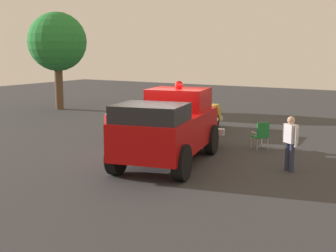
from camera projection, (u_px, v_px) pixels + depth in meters
ground_plane at (165, 160)px, 15.23m from camera, size 60.00×60.00×0.00m
vintage_fire_truck at (170, 126)px, 14.86m from camera, size 6.28×3.48×2.59m
classic_hot_rod at (186, 116)px, 20.20m from camera, size 4.52×2.30×1.46m
lawn_chair_near_truck at (110, 126)px, 18.53m from camera, size 0.65×0.65×1.02m
lawn_chair_by_car at (128, 129)px, 17.68m from camera, size 0.68×0.68×1.02m
lawn_chair_spare at (261, 134)px, 16.79m from camera, size 0.69×0.69×1.02m
spectator_seated at (113, 123)px, 18.58m from camera, size 0.64×0.55×1.29m
spectator_standing at (290, 140)px, 13.73m from camera, size 0.46×0.57×1.68m
oak_tree_right at (57, 42)px, 27.51m from camera, size 3.51×3.51×5.84m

